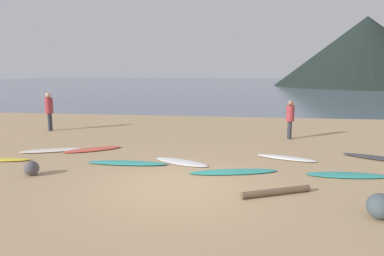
# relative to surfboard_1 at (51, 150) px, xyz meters

# --- Properties ---
(ground_plane) EXTENTS (120.00, 120.00, 0.20)m
(ground_plane) POSITION_rel_surfboard_1_xyz_m (5.09, 6.92, -0.14)
(ground_plane) COLOR tan
(ground_plane) RESTS_ON ground
(ocean_water) EXTENTS (140.00, 100.00, 0.01)m
(ocean_water) POSITION_rel_surfboard_1_xyz_m (5.09, 60.24, -0.04)
(ocean_water) COLOR slate
(ocean_water) RESTS_ON ground
(headland_hill) EXTENTS (30.64, 30.64, 12.01)m
(headland_hill) POSITION_rel_surfboard_1_xyz_m (27.74, 54.71, 5.96)
(headland_hill) COLOR black
(headland_hill) RESTS_ON ground
(surfboard_1) EXTENTS (2.12, 1.36, 0.08)m
(surfboard_1) POSITION_rel_surfboard_1_xyz_m (0.00, 0.00, 0.00)
(surfboard_1) COLOR silver
(surfboard_1) RESTS_ON ground
(surfboard_2) EXTENTS (2.03, 1.65, 0.07)m
(surfboard_2) POSITION_rel_surfboard_1_xyz_m (1.38, 0.38, -0.01)
(surfboard_2) COLOR #D84C38
(surfboard_2) RESTS_ON ground
(surfboard_3) EXTENTS (2.53, 0.60, 0.08)m
(surfboard_3) POSITION_rel_surfboard_1_xyz_m (3.23, -1.25, -0.00)
(surfboard_3) COLOR teal
(surfboard_3) RESTS_ON ground
(surfboard_4) EXTENTS (1.98, 1.34, 0.06)m
(surfboard_4) POSITION_rel_surfboard_1_xyz_m (4.85, -0.87, -0.01)
(surfboard_4) COLOR white
(surfboard_4) RESTS_ON ground
(surfboard_5) EXTENTS (2.56, 1.15, 0.06)m
(surfboard_5) POSITION_rel_surfboard_1_xyz_m (6.50, -1.70, -0.01)
(surfboard_5) COLOR teal
(surfboard_5) RESTS_ON ground
(surfboard_6) EXTENTS (1.97, 1.09, 0.08)m
(surfboard_6) POSITION_rel_surfboard_1_xyz_m (8.16, 0.08, -0.00)
(surfboard_6) COLOR white
(surfboard_6) RESTS_ON ground
(surfboard_7) EXTENTS (2.20, 0.68, 0.06)m
(surfboard_7) POSITION_rel_surfboard_1_xyz_m (9.57, -1.57, -0.01)
(surfboard_7) COLOR teal
(surfboard_7) RESTS_ON ground
(person_0) EXTENTS (0.33, 0.33, 1.63)m
(person_0) POSITION_rel_surfboard_1_xyz_m (8.68, 3.55, 0.92)
(person_0) COLOR #2D2D38
(person_0) RESTS_ON ground
(person_1) EXTENTS (0.37, 0.37, 1.81)m
(person_1) POSITION_rel_surfboard_1_xyz_m (-2.34, 4.00, 1.03)
(person_1) COLOR #2D2D38
(person_1) RESTS_ON ground
(driftwood_log) EXTENTS (1.66, 0.91, 0.16)m
(driftwood_log) POSITION_rel_surfboard_1_xyz_m (7.52, -3.34, 0.04)
(driftwood_log) COLOR brown
(driftwood_log) RESTS_ON ground
(beach_rock_near) EXTENTS (0.41, 0.41, 0.41)m
(beach_rock_near) POSITION_rel_surfboard_1_xyz_m (1.01, -2.74, 0.16)
(beach_rock_near) COLOR #504C51
(beach_rock_near) RESTS_ON ground
(beach_rock_far) EXTENTS (0.51, 0.51, 0.51)m
(beach_rock_far) POSITION_rel_surfboard_1_xyz_m (9.40, -4.39, 0.21)
(beach_rock_far) COLOR #404C51
(beach_rock_far) RESTS_ON ground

